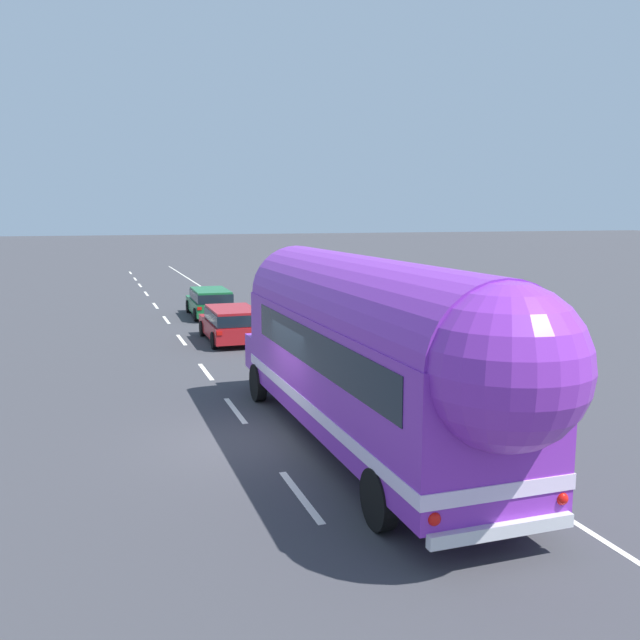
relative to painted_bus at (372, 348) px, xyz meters
name	(u,v)px	position (x,y,z in m)	size (l,w,h in m)	color
ground_plane	(257,440)	(-1.97, 1.83, -2.30)	(300.00, 300.00, 0.00)	#38383D
lane_markings	(248,335)	(0.80, 14.91, -2.30)	(4.06, 80.00, 0.01)	silver
painted_bus	(372,348)	(0.00, 0.00, 0.00)	(2.63, 12.56, 4.12)	purple
car_lead	(232,322)	(-0.14, 13.62, -1.51)	(2.03, 4.31, 1.37)	#A5191E
car_second	(210,301)	(0.19, 20.46, -1.51)	(1.99, 4.46, 1.37)	#196633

